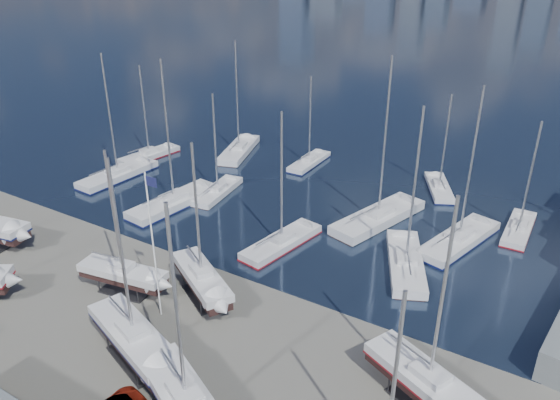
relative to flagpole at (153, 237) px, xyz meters
The scene contains 18 objects.
ground 7.67m from the flagpole, 79.76° to the right, with size 1400.00×1400.00×0.00m, color #605E59.
sailboat_cradle_2 7.38m from the flagpole, behind, with size 8.24×3.49×13.25m.
sailboat_cradle_3 7.63m from the flagpole, 66.71° to the right, with size 10.25×5.84×15.98m.
sailboat_cradle_4 6.64m from the flagpole, 68.87° to the left, with size 8.62×6.40×14.15m.
sailboat_cradle_6 22.33m from the flagpole, ahead, with size 9.82×6.38×15.50m.
sailboat_moored_0 31.06m from the flagpole, 142.95° to the left, with size 3.85×11.33×16.67m.
sailboat_moored_1 37.13m from the flagpole, 135.16° to the left, with size 4.03×9.38×13.58m.
sailboat_moored_2 38.04m from the flagpole, 115.52° to the left, with size 6.25×11.40×16.59m.
sailboat_moored_3 21.41m from the flagpole, 128.45° to the left, with size 4.72×12.13×17.66m.
sailboat_moored_4 24.38m from the flagpole, 115.91° to the left, with size 3.60×8.85×12.99m.
sailboat_moored_5 36.29m from the flagpole, 98.76° to the left, with size 2.44×8.50×12.68m.
sailboat_moored_6 16.37m from the flagpole, 79.41° to the left, with size 4.37×10.12×14.65m.
sailboat_moored_7 26.96m from the flagpole, 69.79° to the left, with size 6.78×12.93×18.79m.
sailboat_moored_8 38.66m from the flagpole, 71.22° to the left, with size 5.83×8.58×12.57m.
sailboat_moored_9 23.76m from the flagpole, 49.82° to the left, with size 7.15×11.11×16.32m.
sailboat_moored_10 30.83m from the flagpole, 53.67° to the left, with size 5.98×11.82×17.02m.
sailboat_moored_11 38.14m from the flagpole, 53.12° to the left, with size 2.52×8.55×12.72m.
flagpole is the anchor object (origin of this frame).
Camera 1 is at (26.85, -33.85, 28.03)m, focal length 35.00 mm.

